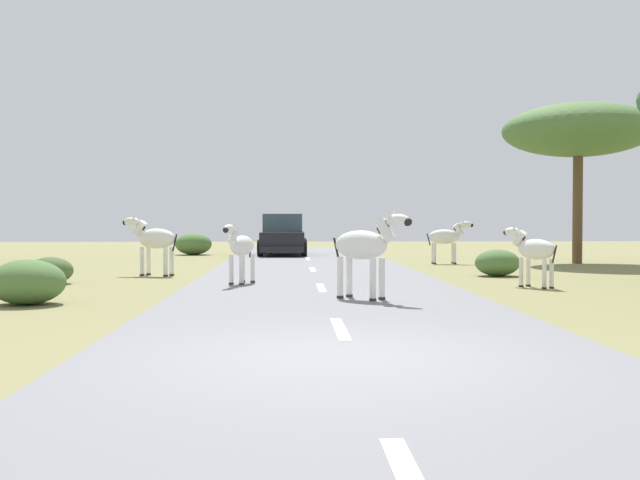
# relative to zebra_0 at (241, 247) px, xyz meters

# --- Properties ---
(ground_plane) EXTENTS (90.00, 90.00, 0.00)m
(ground_plane) POSITION_rel_zebra_0_xyz_m (1.69, -9.09, -0.91)
(ground_plane) COLOR olive
(road) EXTENTS (6.00, 64.00, 0.05)m
(road) POSITION_rel_zebra_0_xyz_m (1.81, -9.09, -0.88)
(road) COLOR slate
(road) RESTS_ON ground_plane
(lane_markings) EXTENTS (0.16, 56.00, 0.01)m
(lane_markings) POSITION_rel_zebra_0_xyz_m (1.81, -10.09, -0.85)
(lane_markings) COLOR silver
(lane_markings) RESTS_ON road
(zebra_0) EXTENTS (0.76, 1.46, 1.44)m
(zebra_0) POSITION_rel_zebra_0_xyz_m (0.00, 0.00, 0.00)
(zebra_0) COLOR silver
(zebra_0) RESTS_ON road
(zebra_1) EXTENTS (1.64, 0.44, 1.55)m
(zebra_1) POSITION_rel_zebra_0_xyz_m (6.59, 8.43, 0.02)
(zebra_1) COLOR silver
(zebra_1) RESTS_ON ground_plane
(zebra_2) EXTENTS (1.45, 1.33, 1.65)m
(zebra_2) POSITION_rel_zebra_0_xyz_m (2.52, -3.44, 0.13)
(zebra_2) COLOR silver
(zebra_2) RESTS_ON road
(zebra_3) EXTENTS (0.99, 1.34, 1.41)m
(zebra_3) POSITION_rel_zebra_0_xyz_m (6.61, -0.64, -0.06)
(zebra_3) COLOR silver
(zebra_3) RESTS_ON ground_plane
(zebra_4) EXTENTS (1.66, 0.99, 1.67)m
(zebra_4) POSITION_rel_zebra_0_xyz_m (-2.58, 3.26, 0.09)
(zebra_4) COLOR silver
(zebra_4) RESTS_ON ground_plane
(car_0) EXTENTS (2.05, 4.36, 1.74)m
(car_0) POSITION_rel_zebra_0_xyz_m (0.83, 14.39, -0.06)
(car_0) COLOR black
(car_0) RESTS_ON road
(tree_2) EXTENTS (5.24, 5.24, 5.59)m
(tree_2) POSITION_rel_zebra_0_xyz_m (11.24, 8.48, 3.74)
(tree_2) COLOR brown
(tree_2) RESTS_ON ground_plane
(bush_0) EXTENTS (1.60, 1.44, 0.96)m
(bush_0) POSITION_rel_zebra_0_xyz_m (-3.12, 15.57, -0.43)
(bush_0) COLOR #4C7038
(bush_0) RESTS_ON ground_plane
(bush_1) EXTENTS (1.07, 0.96, 0.64)m
(bush_1) POSITION_rel_zebra_0_xyz_m (-4.56, 0.72, -0.59)
(bush_1) COLOR #425B2D
(bush_1) RESTS_ON ground_plane
(bush_2) EXTENTS (1.21, 1.09, 0.73)m
(bush_2) POSITION_rel_zebra_0_xyz_m (6.76, 2.75, -0.54)
(bush_2) COLOR #4C7038
(bush_2) RESTS_ON ground_plane
(bush_3) EXTENTS (1.35, 1.21, 0.81)m
(bush_3) POSITION_rel_zebra_0_xyz_m (-3.57, -3.60, -0.50)
(bush_3) COLOR #4C7038
(bush_3) RESTS_ON ground_plane
(rock_1) EXTENTS (0.76, 0.70, 0.54)m
(rock_1) POSITION_rel_zebra_0_xyz_m (-5.64, 1.75, -0.64)
(rock_1) COLOR gray
(rock_1) RESTS_ON ground_plane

